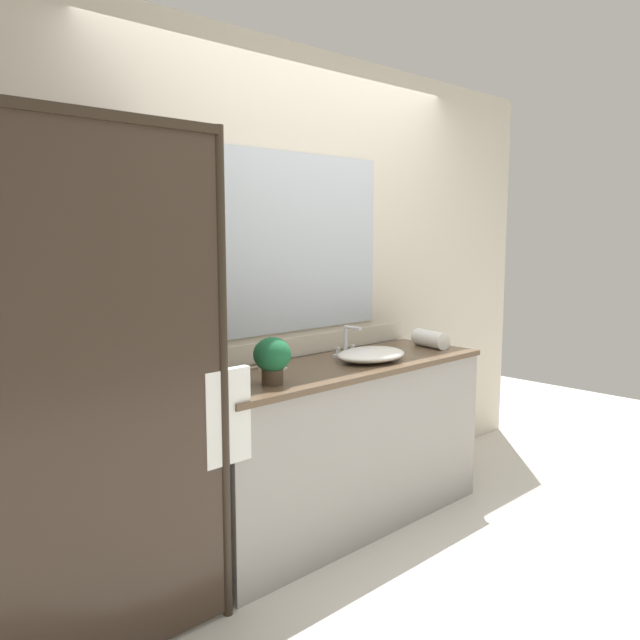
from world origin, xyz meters
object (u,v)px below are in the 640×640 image
(sink_basin, at_px, (371,354))
(faucet, at_px, (347,346))
(rolled_towel_near_edge, at_px, (430,339))
(potted_plant, at_px, (272,357))
(amenity_bottle_shampoo, at_px, (275,357))
(amenity_bottle_body_wash, at_px, (265,366))
(soap_dish, at_px, (276,367))

(sink_basin, height_order, faucet, faucet)
(faucet, distance_m, rolled_towel_near_edge, 0.60)
(potted_plant, bearing_deg, amenity_bottle_shampoo, 48.36)
(amenity_bottle_body_wash, bearing_deg, rolled_towel_near_edge, -5.83)
(amenity_bottle_body_wash, bearing_deg, potted_plant, -121.06)
(faucet, relative_size, amenity_bottle_shampoo, 1.91)
(sink_basin, bearing_deg, amenity_bottle_shampoo, 148.64)
(faucet, xyz_separation_m, amenity_bottle_body_wash, (-0.62, -0.03, -0.02))
(faucet, bearing_deg, amenity_bottle_shampoo, 168.82)
(sink_basin, bearing_deg, faucet, 90.00)
(potted_plant, distance_m, rolled_towel_near_edge, 1.33)
(potted_plant, bearing_deg, faucet, 17.79)
(faucet, xyz_separation_m, amenity_bottle_shampoo, (-0.45, 0.09, -0.01))
(faucet, xyz_separation_m, potted_plant, (-0.74, -0.24, 0.07))
(rolled_towel_near_edge, bearing_deg, sink_basin, -176.78)
(soap_dish, distance_m, amenity_bottle_body_wash, 0.10)
(faucet, distance_m, amenity_bottle_body_wash, 0.62)
(potted_plant, bearing_deg, amenity_bottle_body_wash, 58.94)
(rolled_towel_near_edge, bearing_deg, amenity_bottle_shampoo, 166.74)
(sink_basin, height_order, potted_plant, potted_plant)
(faucet, distance_m, soap_dish, 0.53)
(sink_basin, height_order, amenity_bottle_shampoo, amenity_bottle_shampoo)
(amenity_bottle_body_wash, height_order, amenity_bottle_shampoo, amenity_bottle_shampoo)
(potted_plant, xyz_separation_m, soap_dish, (0.22, 0.23, -0.11))
(faucet, height_order, soap_dish, faucet)
(potted_plant, relative_size, rolled_towel_near_edge, 0.91)
(sink_basin, xyz_separation_m, soap_dish, (-0.53, 0.18, -0.02))
(sink_basin, distance_m, soap_dish, 0.56)
(amenity_bottle_body_wash, height_order, rolled_towel_near_edge, rolled_towel_near_edge)
(faucet, bearing_deg, soap_dish, -179.58)
(sink_basin, xyz_separation_m, amenity_bottle_body_wash, (-0.62, 0.15, 0.00))
(soap_dish, xyz_separation_m, amenity_bottle_shampoo, (0.07, 0.09, 0.03))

